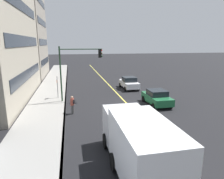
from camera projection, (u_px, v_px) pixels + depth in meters
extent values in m
plane|color=black|center=(130.00, 107.00, 19.82)|extent=(200.00, 200.00, 0.00)
cube|color=gray|center=(44.00, 112.00, 18.15)|extent=(80.00, 3.86, 0.15)
cube|color=slate|center=(65.00, 110.00, 18.52)|extent=(80.00, 0.16, 0.15)
cube|color=#D8CC4C|center=(130.00, 107.00, 19.82)|extent=(80.00, 0.16, 0.01)
cube|color=#262D38|center=(29.00, 74.00, 22.39)|extent=(14.89, 0.06, 1.10)
cube|color=#262D38|center=(26.00, 41.00, 21.58)|extent=(14.89, 0.06, 1.10)
cube|color=#262D38|center=(22.00, 6.00, 20.77)|extent=(14.89, 0.06, 1.10)
cube|color=#9E9384|center=(6.00, 11.00, 34.82)|extent=(13.59, 11.92, 23.38)
cube|color=#262D38|center=(45.00, 61.00, 38.05)|extent=(11.41, 0.06, 1.10)
cube|color=#262D38|center=(44.00, 42.00, 37.25)|extent=(11.41, 0.06, 1.10)
cube|color=#262D38|center=(42.00, 22.00, 36.44)|extent=(11.41, 0.06, 1.10)
cube|color=#262D38|center=(41.00, 2.00, 35.63)|extent=(11.41, 0.06, 1.10)
cube|color=#1E6038|center=(157.00, 99.00, 20.35)|extent=(4.01, 1.88, 0.70)
cube|color=black|center=(157.00, 93.00, 20.19)|extent=(1.79, 1.73, 0.56)
cylinder|color=black|center=(171.00, 105.00, 19.36)|extent=(0.60, 0.22, 0.60)
cylinder|color=black|center=(153.00, 106.00, 18.99)|extent=(0.60, 0.22, 0.60)
cylinder|color=black|center=(159.00, 98.00, 21.88)|extent=(0.60, 0.22, 0.60)
cylinder|color=black|center=(143.00, 99.00, 21.51)|extent=(0.60, 0.22, 0.60)
cube|color=silver|center=(129.00, 84.00, 27.58)|extent=(4.11, 1.87, 0.74)
cube|color=black|center=(129.00, 79.00, 27.38)|extent=(1.77, 1.72, 0.62)
cylinder|color=black|center=(138.00, 88.00, 26.56)|extent=(0.60, 0.22, 0.60)
cylinder|color=black|center=(125.00, 89.00, 26.19)|extent=(0.60, 0.22, 0.60)
cylinder|color=black|center=(132.00, 84.00, 29.15)|extent=(0.60, 0.22, 0.60)
cylinder|color=black|center=(120.00, 85.00, 28.78)|extent=(0.60, 0.22, 0.60)
cube|color=silver|center=(124.00, 124.00, 11.94)|extent=(1.85, 2.29, 2.00)
cube|color=silver|center=(144.00, 149.00, 8.67)|extent=(4.61, 2.29, 2.44)
cylinder|color=black|center=(106.00, 141.00, 11.95)|extent=(0.90, 0.28, 0.90)
cylinder|color=black|center=(140.00, 137.00, 12.39)|extent=(0.90, 0.28, 0.90)
cylinder|color=black|center=(114.00, 162.00, 9.82)|extent=(0.90, 0.28, 0.90)
cylinder|color=black|center=(155.00, 157.00, 10.27)|extent=(0.90, 0.28, 0.90)
cylinder|color=#383838|center=(72.00, 110.00, 17.64)|extent=(0.18, 0.18, 0.82)
cylinder|color=#383838|center=(73.00, 109.00, 17.85)|extent=(0.18, 0.18, 0.82)
cube|color=#993F33|center=(72.00, 102.00, 17.58)|extent=(0.44, 0.34, 0.61)
sphere|color=tan|center=(72.00, 97.00, 17.49)|extent=(0.22, 0.22, 0.22)
cube|color=black|center=(74.00, 102.00, 17.55)|extent=(0.30, 0.24, 0.34)
cylinder|color=#1E3823|center=(61.00, 75.00, 20.58)|extent=(0.16, 0.16, 5.90)
cylinder|color=#1E3823|center=(81.00, 49.00, 20.42)|extent=(0.10, 4.39, 0.10)
cube|color=black|center=(100.00, 53.00, 20.91)|extent=(0.28, 0.30, 0.90)
sphere|color=red|center=(101.00, 50.00, 20.88)|extent=(0.18, 0.18, 0.18)
sphere|color=#392905|center=(102.00, 53.00, 20.95)|extent=(0.18, 0.18, 0.18)
sphere|color=black|center=(102.00, 56.00, 21.02)|extent=(0.18, 0.18, 0.18)
cylinder|color=slate|center=(58.00, 88.00, 22.30)|extent=(0.08, 0.08, 2.61)
cube|color=white|center=(57.00, 78.00, 22.05)|extent=(0.60, 0.02, 0.20)
cube|color=#DB5919|center=(57.00, 81.00, 22.13)|extent=(0.44, 0.02, 0.28)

